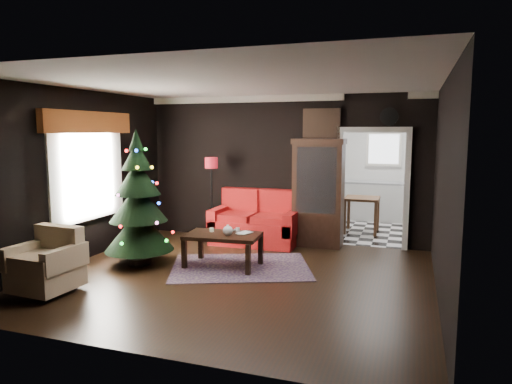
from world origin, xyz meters
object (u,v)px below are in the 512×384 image
(curio_cabinet, at_px, (318,195))
(coffee_table, at_px, (223,250))
(christmas_tree, at_px, (138,200))
(teapot, at_px, (228,230))
(kitchen_table, at_px, (362,215))
(loveseat, at_px, (256,218))
(armchair, at_px, (45,259))
(floor_lamp, at_px, (212,198))
(wall_clock, at_px, (389,117))

(curio_cabinet, height_order, coffee_table, curio_cabinet)
(christmas_tree, distance_m, teapot, 1.53)
(kitchen_table, bearing_deg, coffee_table, -118.85)
(loveseat, distance_m, armchair, 3.88)
(floor_lamp, distance_m, armchair, 3.61)
(coffee_table, bearing_deg, teapot, -35.32)
(armchair, bearing_deg, christmas_tree, 79.21)
(christmas_tree, xyz_separation_m, kitchen_table, (3.12, 3.55, -0.67))
(floor_lamp, height_order, armchair, floor_lamp)
(curio_cabinet, distance_m, wall_clock, 1.88)
(floor_lamp, relative_size, christmas_tree, 0.76)
(curio_cabinet, relative_size, armchair, 2.41)
(wall_clock, bearing_deg, curio_cabinet, -171.47)
(coffee_table, relative_size, wall_clock, 3.58)
(armchair, relative_size, coffee_table, 0.69)
(loveseat, distance_m, curio_cabinet, 1.25)
(floor_lamp, xyz_separation_m, kitchen_table, (2.72, 1.62, -0.45))
(wall_clock, xyz_separation_m, kitchen_table, (-0.55, 1.25, -2.00))
(curio_cabinet, distance_m, coffee_table, 2.26)
(curio_cabinet, xyz_separation_m, teapot, (-1.02, -1.91, -0.34))
(curio_cabinet, xyz_separation_m, kitchen_table, (0.65, 1.43, -0.57))
(floor_lamp, bearing_deg, curio_cabinet, 5.21)
(armchair, bearing_deg, loveseat, 67.31)
(floor_lamp, xyz_separation_m, teapot, (1.04, -1.72, -0.22))
(kitchen_table, bearing_deg, floor_lamp, -149.22)
(christmas_tree, bearing_deg, armchair, -104.63)
(armchair, height_order, kitchen_table, armchair)
(floor_lamp, relative_size, teapot, 8.97)
(teapot, bearing_deg, coffee_table, 144.68)
(christmas_tree, relative_size, coffee_table, 1.82)
(kitchen_table, bearing_deg, wall_clock, -66.25)
(loveseat, xyz_separation_m, armchair, (-1.73, -3.47, -0.04))
(loveseat, relative_size, teapot, 9.63)
(curio_cabinet, relative_size, wall_clock, 5.94)
(christmas_tree, xyz_separation_m, teapot, (1.45, 0.21, -0.44))
(christmas_tree, distance_m, coffee_table, 1.57)
(floor_lamp, bearing_deg, wall_clock, 6.43)
(loveseat, height_order, christmas_tree, christmas_tree)
(kitchen_table, bearing_deg, teapot, -116.63)
(wall_clock, bearing_deg, christmas_tree, -147.97)
(teapot, distance_m, kitchen_table, 3.74)
(coffee_table, height_order, wall_clock, wall_clock)
(christmas_tree, bearing_deg, coffee_table, 12.36)
(curio_cabinet, distance_m, kitchen_table, 1.67)
(curio_cabinet, bearing_deg, loveseat, -169.17)
(curio_cabinet, relative_size, teapot, 10.76)
(loveseat, bearing_deg, christmas_tree, -124.86)
(loveseat, bearing_deg, armchair, -116.52)
(coffee_table, bearing_deg, curio_cabinet, 57.94)
(curio_cabinet, height_order, kitchen_table, curio_cabinet)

